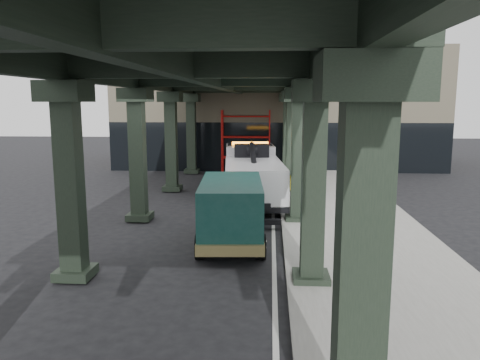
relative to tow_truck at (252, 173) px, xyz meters
The scene contains 8 objects.
ground 6.00m from the tow_truck, 97.21° to the right, with size 90.00×90.00×0.00m, color black.
sidewalk 5.50m from the tow_truck, 45.33° to the right, with size 5.00×40.00×0.15m, color gray.
lane_stripe 4.14m from the tow_truck, 75.78° to the right, with size 0.12×38.00×0.01m, color silver.
viaduct 5.74m from the tow_truck, 106.60° to the right, with size 7.40×32.00×6.40m.
building 14.50m from the tow_truck, 84.91° to the left, with size 22.00×10.00×8.00m, color #C6B793.
scaffolding 8.90m from the tow_truck, 94.76° to the left, with size 3.08×0.88×4.00m.
tow_truck is the anchor object (origin of this frame).
towed_van 6.39m from the tow_truck, 93.57° to the right, with size 2.33×5.22×2.07m.
Camera 1 is at (1.56, -15.13, 4.50)m, focal length 35.00 mm.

